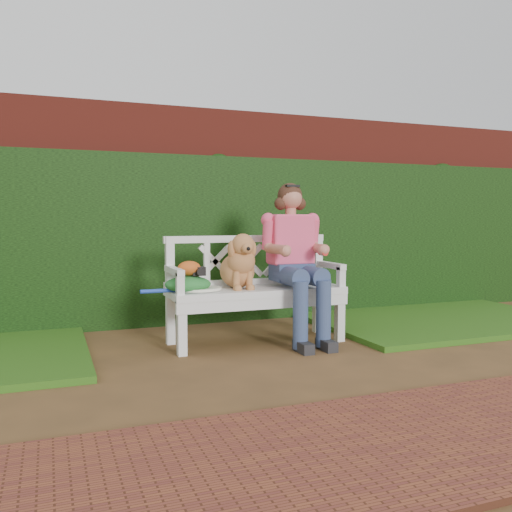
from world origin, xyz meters
name	(u,v)px	position (x,y,z in m)	size (l,w,h in m)	color
ground	(250,364)	(0.00, 0.00, 0.00)	(60.00, 60.00, 0.00)	#4F371E
brick_wall	(187,216)	(0.00, 1.90, 1.10)	(10.00, 0.30, 2.20)	maroon
ivy_hedge	(193,240)	(0.00, 1.68, 0.85)	(10.00, 0.18, 1.70)	#1D4C0F
grass_right	(434,318)	(2.40, 0.90, 0.03)	(2.60, 2.00, 0.05)	#215A13
brick_paving	(371,447)	(0.00, -1.60, 0.01)	(4.00, 1.20, 0.03)	brown
garden_bench	(256,315)	(0.28, 0.62, 0.24)	(1.58, 0.60, 0.48)	white
seated_woman	(293,264)	(0.62, 0.60, 0.67)	(0.57, 0.76, 1.35)	#DF4874
dog	(238,260)	(0.12, 0.62, 0.72)	(0.31, 0.43, 0.47)	#A06930
tennis_racket	(196,289)	(-0.26, 0.57, 0.50)	(0.69, 0.29, 0.03)	silver
green_bag	(188,284)	(-0.33, 0.56, 0.54)	(0.37, 0.29, 0.13)	#166F17
camera_item	(198,271)	(-0.24, 0.56, 0.64)	(0.11, 0.08, 0.07)	black
baseball_glove	(189,268)	(-0.31, 0.58, 0.67)	(0.19, 0.14, 0.12)	#BE5119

